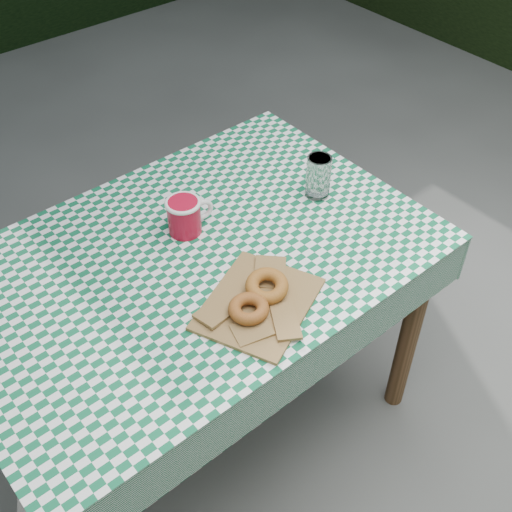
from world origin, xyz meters
The scene contains 8 objects.
ground centered at (0.00, 0.00, 0.00)m, with size 60.00×60.00×0.00m, color #4A4A46.
table centered at (-0.07, -0.17, 0.38)m, with size 1.21×0.81×0.75m, color #4F311B.
tablecloth centered at (-0.07, -0.17, 0.75)m, with size 1.23×0.83×0.01m, color #0E5D38.
paper_bag centered at (-0.04, -0.41, 0.76)m, with size 0.29×0.23×0.02m, color olive.
bagel_front centered at (-0.09, -0.42, 0.79)m, with size 0.09×0.09×0.03m, color #9E4C20.
bagel_back centered at (-0.01, -0.40, 0.79)m, with size 0.10×0.10×0.03m, color #A05D21.
coffee_mug centered at (-0.02, -0.08, 0.81)m, with size 0.18×0.18×0.10m, color #A40A22, non-canonical shape.
drinking_glass centered at (0.36, -0.19, 0.82)m, with size 0.07×0.07×0.12m, color silver.
Camera 1 is at (-0.70, -1.19, 1.88)m, focal length 44.86 mm.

